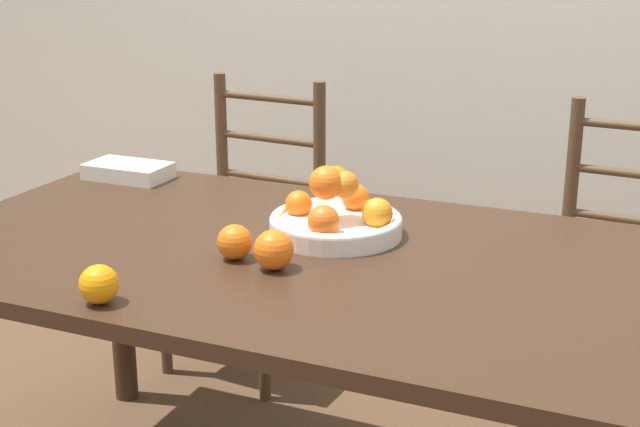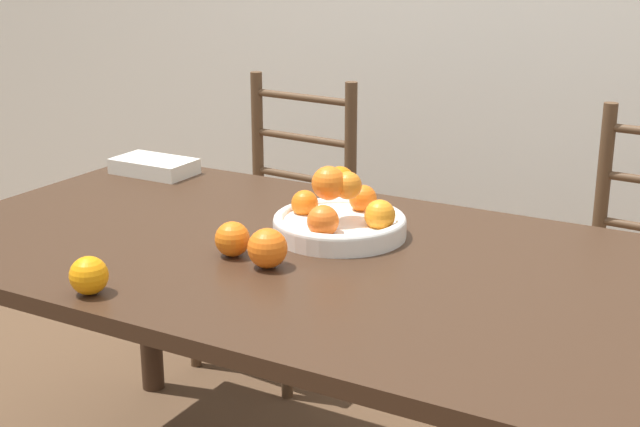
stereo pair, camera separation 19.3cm
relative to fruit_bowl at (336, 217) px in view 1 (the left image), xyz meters
The scene contains 8 objects.
dining_table 0.18m from the fruit_bowl, 106.64° to the right, with size 1.73×0.96×0.73m.
fruit_bowl is the anchor object (origin of this frame).
orange_loose_0 0.25m from the fruit_bowl, 99.50° to the right, with size 0.08×0.08×0.08m.
orange_loose_1 0.27m from the fruit_bowl, 121.58° to the right, with size 0.08×0.08×0.08m.
orange_loose_2 0.59m from the fruit_bowl, 115.66° to the right, with size 0.07×0.07×0.07m.
chair_left 0.94m from the fruit_bowl, 131.09° to the left, with size 0.45×0.43×0.94m.
chair_right 0.95m from the fruit_bowl, 48.78° to the left, with size 0.45×0.43×0.94m.
book_stack 0.76m from the fruit_bowl, 162.53° to the left, with size 0.23×0.14×0.04m.
Camera 1 is at (0.76, -1.66, 1.39)m, focal length 50.00 mm.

